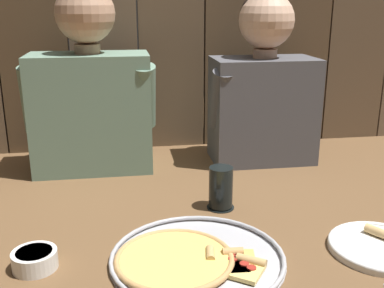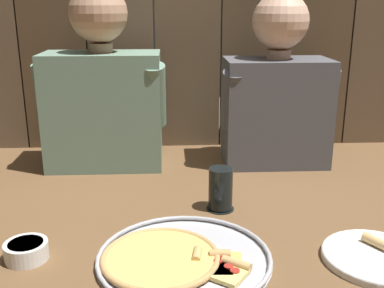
% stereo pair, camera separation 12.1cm
% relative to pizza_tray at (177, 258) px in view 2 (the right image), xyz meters
% --- Properties ---
extents(ground_plane, '(3.20, 3.20, 0.00)m').
position_rel_pizza_tray_xyz_m(ground_plane, '(0.06, 0.18, -0.01)').
color(ground_plane, brown).
extents(pizza_tray, '(0.38, 0.38, 0.03)m').
position_rel_pizza_tray_xyz_m(pizza_tray, '(0.00, 0.00, 0.00)').
color(pizza_tray, '#B2B2B7').
rests_on(pizza_tray, ground).
extents(dinner_plate, '(0.23, 0.23, 0.03)m').
position_rel_pizza_tray_xyz_m(dinner_plate, '(0.43, -0.02, -0.00)').
color(dinner_plate, white).
rests_on(dinner_plate, ground).
extents(drinking_glass, '(0.07, 0.07, 0.12)m').
position_rel_pizza_tray_xyz_m(drinking_glass, '(0.12, 0.26, 0.05)').
color(drinking_glass, black).
rests_on(drinking_glass, ground).
extents(dipping_bowl, '(0.09, 0.09, 0.04)m').
position_rel_pizza_tray_xyz_m(dipping_bowl, '(-0.33, 0.03, 0.01)').
color(dipping_bowl, white).
rests_on(dipping_bowl, ground).
extents(diner_left, '(0.41, 0.21, 0.60)m').
position_rel_pizza_tray_xyz_m(diner_left, '(-0.23, 0.64, 0.27)').
color(diner_left, slate).
rests_on(diner_left, ground).
extents(diner_right, '(0.38, 0.21, 0.58)m').
position_rel_pizza_tray_xyz_m(diner_right, '(0.35, 0.64, 0.26)').
color(diner_right, '#4C4C51').
rests_on(diner_right, ground).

